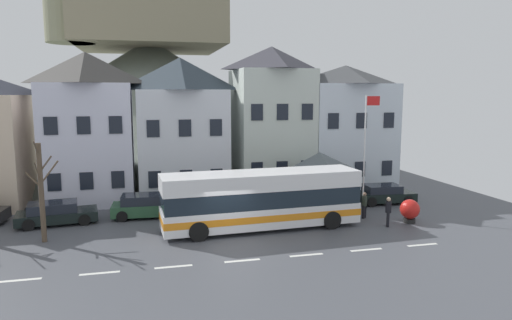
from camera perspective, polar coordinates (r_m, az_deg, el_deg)
name	(u,v)px	position (r m, az deg, el deg)	size (l,w,h in m)	color
ground_plane	(234,247)	(22.58, -2.75, -10.76)	(40.00, 60.00, 0.07)	#4B4D54
townhouse_01	(89,128)	(32.75, -20.04, 3.70)	(5.65, 5.08, 10.02)	silver
townhouse_02	(181,128)	(33.10, -9.24, 3.94)	(6.06, 5.94, 9.80)	silver
townhouse_03	(271,121)	(34.06, 1.91, 4.91)	(5.34, 5.59, 10.69)	silver
townhouse_04	(344,128)	(36.18, 10.89, 3.96)	(6.44, 5.71, 9.43)	silver
hilltop_castle	(150,94)	(52.23, -12.95, 7.99)	(41.97, 41.97, 22.75)	slate
transit_bus	(261,200)	(25.03, 0.68, -5.01)	(10.90, 3.10, 3.14)	white
bus_shelter	(320,162)	(29.85, 7.89, -0.21)	(3.60, 3.60, 3.59)	#473D33
parked_car_00	(144,206)	(28.37, -13.71, -5.56)	(3.90, 2.12, 1.36)	#2B5436
parked_car_01	(56,213)	(28.47, -23.54, -6.07)	(4.49, 2.43, 1.26)	black
parked_car_03	(384,194)	(32.16, 15.55, -4.09)	(3.98, 2.06, 1.26)	black
pedestrian_00	(364,205)	(28.03, 13.27, -5.47)	(0.34, 0.30, 1.55)	black
pedestrian_01	(388,210)	(26.58, 16.07, -5.99)	(0.32, 0.33, 1.66)	black
public_bench	(283,196)	(31.22, 3.31, -4.44)	(1.76, 0.48, 0.87)	#473828
flagpole	(366,145)	(29.04, 13.46, 1.81)	(0.95, 0.10, 7.23)	silver
harbour_buoy	(410,210)	(27.74, 18.52, -5.89)	(1.11, 1.11, 1.36)	black
bare_tree_01	(41,191)	(24.94, -25.05, -3.46)	(1.44, 1.65, 5.10)	brown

